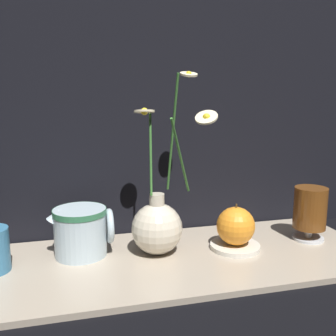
{
  "coord_description": "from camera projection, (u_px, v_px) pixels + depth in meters",
  "views": [
    {
      "loc": [
        -0.19,
        -0.71,
        0.34
      ],
      "look_at": [
        -0.01,
        0.0,
        0.2
      ],
      "focal_mm": 40.0,
      "sensor_mm": 36.0,
      "label": 1
    }
  ],
  "objects": [
    {
      "name": "ground_plane",
      "position": [
        171.0,
        263.0,
        0.78
      ],
      "size": [
        6.0,
        6.0,
        0.0
      ],
      "primitive_type": "plane",
      "color": "black"
    },
    {
      "name": "shelf",
      "position": [
        171.0,
        260.0,
        0.78
      ],
      "size": [
        0.88,
        0.32,
        0.01
      ],
      "color": "tan",
      "rests_on": "ground_plane"
    },
    {
      "name": "backdrop_wall",
      "position": [
        152.0,
        4.0,
        0.85
      ],
      "size": [
        1.38,
        0.02,
        1.1
      ],
      "color": "black",
      "rests_on": "ground_plane"
    },
    {
      "name": "vase_with_flowers",
      "position": [
        158.0,
        225.0,
        0.79
      ],
      "size": [
        0.17,
        0.14,
        0.38
      ],
      "color": "beige",
      "rests_on": "shelf"
    },
    {
      "name": "ceramic_pitcher",
      "position": [
        81.0,
        229.0,
        0.79
      ],
      "size": [
        0.14,
        0.11,
        0.11
      ],
      "color": "silver",
      "rests_on": "shelf"
    },
    {
      "name": "tea_glass",
      "position": [
        310.0,
        210.0,
        0.87
      ],
      "size": [
        0.07,
        0.07,
        0.12
      ],
      "color": "silver",
      "rests_on": "shelf"
    },
    {
      "name": "saucer_plate",
      "position": [
        235.0,
        246.0,
        0.83
      ],
      "size": [
        0.11,
        0.11,
        0.01
      ],
      "color": "silver",
      "rests_on": "shelf"
    },
    {
      "name": "orange_fruit",
      "position": [
        236.0,
        226.0,
        0.82
      ],
      "size": [
        0.08,
        0.08,
        0.09
      ],
      "color": "orange",
      "rests_on": "saucer_plate"
    }
  ]
}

